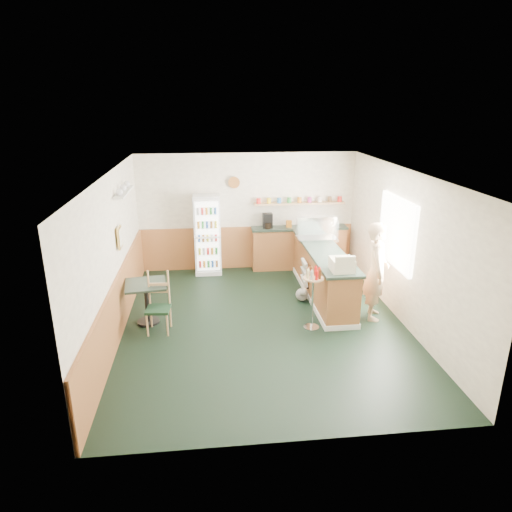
{
  "coord_description": "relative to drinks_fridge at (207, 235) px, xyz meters",
  "views": [
    {
      "loc": [
        -0.93,
        -7.29,
        3.8
      ],
      "look_at": [
        -0.06,
        0.6,
        1.09
      ],
      "focal_mm": 32.0,
      "sensor_mm": 36.0,
      "label": 1
    }
  ],
  "objects": [
    {
      "name": "display_case",
      "position": [
        2.29,
        -1.01,
        0.34
      ],
      "size": [
        0.83,
        0.43,
        0.47
      ],
      "color": "silver",
      "rests_on": "service_counter"
    },
    {
      "name": "cash_register",
      "position": [
        2.29,
        -2.86,
        0.21
      ],
      "size": [
        0.38,
        0.4,
        0.22
      ],
      "primitive_type": "cube",
      "rotation": [
        0.0,
        0.0,
        0.0
      ],
      "color": "#EEE7C5",
      "rests_on": "service_counter"
    },
    {
      "name": "room_envelope",
      "position": [
        0.71,
        -2.01,
        0.62
      ],
      "size": [
        5.04,
        6.02,
        2.72
      ],
      "color": "white",
      "rests_on": "ground"
    },
    {
      "name": "service_counter",
      "position": [
        2.29,
        -1.66,
        -0.44
      ],
      "size": [
        0.68,
        3.01,
        1.01
      ],
      "color": "#A76536",
      "rests_on": "ground"
    },
    {
      "name": "cafe_chair",
      "position": [
        -0.88,
        -2.74,
        -0.35
      ],
      "size": [
        0.43,
        0.43,
        1.06
      ],
      "rotation": [
        0.0,
        0.0,
        -0.09
      ],
      "color": "black",
      "rests_on": "ground"
    },
    {
      "name": "ground",
      "position": [
        0.94,
        -2.74,
        -0.91
      ],
      "size": [
        6.0,
        6.0,
        0.0
      ],
      "primitive_type": "plane",
      "color": "black",
      "rests_on": "ground"
    },
    {
      "name": "drinks_fridge",
      "position": [
        0.0,
        0.0,
        0.0
      ],
      "size": [
        0.6,
        0.52,
        1.81
      ],
      "color": "white",
      "rests_on": "ground"
    },
    {
      "name": "cafe_table",
      "position": [
        -1.11,
        -2.46,
        -0.37
      ],
      "size": [
        0.78,
        0.78,
        0.76
      ],
      "rotation": [
        0.0,
        0.0,
        0.13
      ],
      "color": "black",
      "rests_on": "ground"
    },
    {
      "name": "shopkeeper",
      "position": [
        2.99,
        -2.68,
        -0.0
      ],
      "size": [
        0.58,
        0.7,
        1.8
      ],
      "primitive_type": "imported",
      "rotation": [
        0.0,
        0.0,
        1.29
      ],
      "color": "tan",
      "rests_on": "ground"
    },
    {
      "name": "dog_doorstop",
      "position": [
        1.84,
        -1.84,
        -0.76
      ],
      "size": [
        0.25,
        0.33,
        0.3
      ],
      "rotation": [
        0.0,
        0.0,
        -0.09
      ],
      "color": "gray",
      "rests_on": "ground"
    },
    {
      "name": "back_counter",
      "position": [
        2.13,
        0.06,
        -0.36
      ],
      "size": [
        2.24,
        0.42,
        1.69
      ],
      "color": "#A76536",
      "rests_on": "ground"
    },
    {
      "name": "newspaper_rack",
      "position": [
        1.93,
        -1.58,
        -0.42
      ],
      "size": [
        0.09,
        0.44,
        0.52
      ],
      "color": "black",
      "rests_on": "ground"
    },
    {
      "name": "condiment_stand",
      "position": [
        1.77,
        -2.98,
        -0.16
      ],
      "size": [
        0.35,
        0.35,
        1.11
      ],
      "rotation": [
        0.0,
        0.0,
        0.25
      ],
      "color": "silver",
      "rests_on": "ground"
    }
  ]
}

